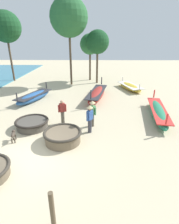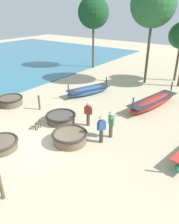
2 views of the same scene
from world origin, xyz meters
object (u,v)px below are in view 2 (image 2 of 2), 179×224
Objects in this scene: dog at (38,123)px; coracle_front_right at (10,101)px; tree_tall_back at (93,13)px; coracle_front_left at (61,117)px; tree_right_mid at (153,4)px; coracle_beside_post at (70,137)px; coracle_weathered at (0,144)px; long_boat_white_hull at (153,102)px; fisherman_by_coracle at (88,114)px; mooring_post_shoreline at (1,185)px; fisherman_standing_right at (111,122)px; fisherman_crouching at (102,127)px; long_boat_ochre_hull at (88,91)px; mooring_post_inland at (39,103)px.

coracle_front_right is at bearing 164.36° from dog.
tree_tall_back reaches higher than dog.
tree_right_mid reaches higher than coracle_front_left.
coracle_beside_post is 0.25× the size of tree_tall_back.
long_boat_white_hull is (4.57, 9.96, 0.14)m from coracle_weathered.
mooring_post_shoreline is (0.80, -6.80, -0.15)m from fisherman_by_coracle.
fisherman_by_coracle is at bearing 169.25° from fisherman_standing_right.
tree_tall_back reaches higher than long_boat_white_hull.
fisherman_crouching is (4.01, 3.68, 0.68)m from coracle_weathered.
fisherman_crouching is 5.73m from mooring_post_shoreline.
mooring_post_shoreline reaches higher than coracle_weathered.
coracle_front_left is at bearing -63.33° from tree_tall_back.
coracle_beside_post is 0.36× the size of long_boat_white_hull.
fisherman_standing_right reaches higher than mooring_post_shoreline.
tree_tall_back is at bearing 123.88° from fisherman_by_coracle.
tree_right_mid reaches higher than tree_tall_back.
coracle_front_right is 0.44× the size of long_boat_ochre_hull.
long_boat_ochre_hull is 4.75m from mooring_post_inland.
coracle_weathered is 2.67m from dog.
fisherman_by_coracle is (-2.30, -5.14, 0.42)m from long_boat_white_hull.
long_boat_white_hull is at bearing 85.74° from fisherman_standing_right.
coracle_front_right is 2.57m from mooring_post_inland.
coracle_weathered is 0.23× the size of tree_tall_back.
long_boat_ochre_hull is (-0.98, 9.29, 0.09)m from coracle_weathered.
coracle_front_left is 1.00× the size of coracle_beside_post.
mooring_post_inland is 13.04m from tree_right_mid.
fisherman_standing_right is 6.53m from mooring_post_shoreline.
coracle_front_left is 0.46× the size of long_boat_ochre_hull.
coracle_front_right reaches higher than coracle_weathered.
long_boat_white_hull reaches higher than coracle_weathered.
coracle_front_left is 3.74m from fisherman_standing_right.
long_boat_ochre_hull is at bearing 109.81° from mooring_post_shoreline.
coracle_front_right is 1.14× the size of fisherman_standing_right.
fisherman_standing_right reaches higher than long_boat_ochre_hull.
mooring_post_shoreline is (-1.08, -6.44, -0.27)m from fisherman_standing_right.
mooring_post_shoreline is (-1.49, -11.93, 0.28)m from long_boat_white_hull.
fisherman_crouching is 4.20m from dog.
coracle_weathered is 9.34m from long_boat_ochre_hull.
coracle_weathered is 1.13× the size of fisherman_standing_right.
coracle_weathered is 6.14m from fisherman_standing_right.
tree_tall_back reaches higher than fisherman_standing_right.
coracle_front_right reaches higher than coracle_beside_post.
coracle_front_right is at bearing 139.10° from coracle_weathered.
coracle_weathered is 1.20× the size of fisherman_by_coracle.
coracle_front_left is 1.28× the size of fisherman_by_coracle.
mooring_post_shoreline is 18.48m from tree_right_mid.
long_boat_ochre_hull is at bearing 76.59° from mooring_post_inland.
coracle_front_right is 10.92m from long_boat_white_hull.
mooring_post_inland is (-6.24, 0.20, -0.40)m from fisherman_standing_right.
long_boat_ochre_hull is at bearing -113.61° from tree_right_mid.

